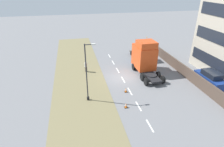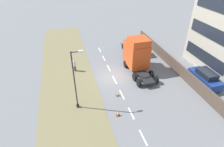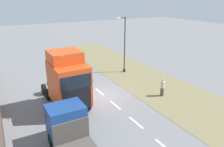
# 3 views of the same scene
# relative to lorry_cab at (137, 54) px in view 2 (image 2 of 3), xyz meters

# --- Properties ---
(ground_plane) EXTENTS (120.00, 120.00, 0.00)m
(ground_plane) POSITION_rel_lorry_cab_xyz_m (-3.68, -1.04, -2.47)
(ground_plane) COLOR slate
(ground_plane) RESTS_ON ground
(grass_verge) EXTENTS (7.00, 44.00, 0.01)m
(grass_verge) POSITION_rel_lorry_cab_xyz_m (-9.68, -1.04, -2.46)
(grass_verge) COLOR olive
(grass_verge) RESTS_ON ground
(lane_markings) EXTENTS (0.16, 21.00, 0.00)m
(lane_markings) POSITION_rel_lorry_cab_xyz_m (-3.68, -1.74, -2.47)
(lane_markings) COLOR white
(lane_markings) RESTS_ON ground
(boundary_wall) EXTENTS (0.25, 24.00, 1.57)m
(boundary_wall) POSITION_rel_lorry_cab_xyz_m (5.32, -1.04, -1.68)
(boundary_wall) COLOR #4C3D33
(boundary_wall) RESTS_ON ground
(lorry_cab) EXTENTS (2.81, 6.90, 5.06)m
(lorry_cab) POSITION_rel_lorry_cab_xyz_m (0.00, 0.00, 0.00)
(lorry_cab) COLOR black
(lorry_cab) RESTS_ON ground
(flatbed_truck) EXTENTS (2.43, 5.14, 2.57)m
(flatbed_truck) POSITION_rel_lorry_cab_xyz_m (1.51, 4.71, -1.11)
(flatbed_truck) COLOR navy
(flatbed_truck) RESTS_ON ground
(parked_car) EXTENTS (1.99, 4.52, 1.99)m
(parked_car) POSITION_rel_lorry_cab_xyz_m (7.09, -5.63, -1.50)
(parked_car) COLOR navy
(parked_car) RESTS_ON ground
(lamp_post) EXTENTS (1.27, 0.29, 6.75)m
(lamp_post) POSITION_rel_lorry_cab_xyz_m (-8.91, -5.70, 0.70)
(lamp_post) COLOR black
(lamp_post) RESTS_ON ground
(pedestrian) EXTENTS (0.39, 0.39, 1.72)m
(pedestrian) POSITION_rel_lorry_cab_xyz_m (-8.52, 1.96, -1.62)
(pedestrian) COLOR brown
(pedestrian) RESTS_ON ground
(traffic_cone_lead) EXTENTS (0.36, 0.36, 0.58)m
(traffic_cone_lead) POSITION_rel_lorry_cab_xyz_m (-5.12, -8.07, -2.18)
(traffic_cone_lead) COLOR black
(traffic_cone_lead) RESTS_ON ground
(traffic_cone_trailing) EXTENTS (0.36, 0.36, 0.58)m
(traffic_cone_trailing) POSITION_rel_lorry_cab_xyz_m (-4.23, -4.97, -2.18)
(traffic_cone_trailing) COLOR black
(traffic_cone_trailing) RESTS_ON ground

